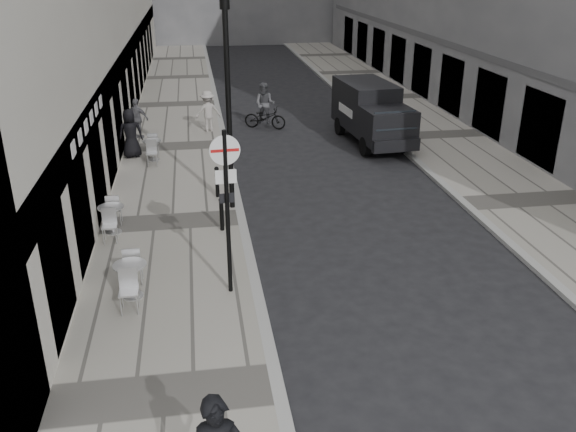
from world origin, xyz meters
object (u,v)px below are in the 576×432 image
at_px(sign_post, 227,192).
at_px(cyclist, 265,111).
at_px(lamppost, 228,97).
at_px(panel_van, 371,110).

height_order(sign_post, cyclist, sign_post).
xyz_separation_m(lamppost, cyclist, (2.15, 9.39, -2.71)).
distance_m(sign_post, cyclist, 14.78).
distance_m(lamppost, cyclist, 10.00).
distance_m(sign_post, lamppost, 5.17).
bearing_deg(lamppost, panel_van, 46.58).
height_order(sign_post, panel_van, sign_post).
relative_size(lamppost, panel_van, 1.17).
relative_size(sign_post, panel_van, 0.73).
relative_size(sign_post, lamppost, 0.62).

